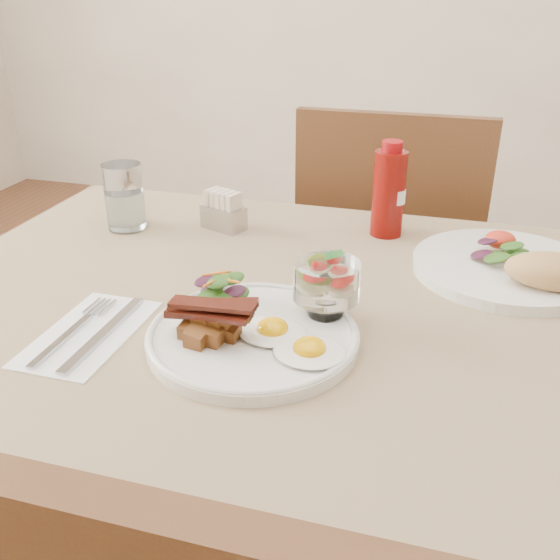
{
  "coord_description": "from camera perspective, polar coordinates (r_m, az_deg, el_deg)",
  "views": [
    {
      "loc": [
        0.13,
        -0.77,
        1.19
      ],
      "look_at": [
        -0.08,
        -0.04,
        0.82
      ],
      "focal_mm": 40.0,
      "sensor_mm": 36.0,
      "label": 1
    }
  ],
  "objects": [
    {
      "name": "bacon_potato_pile",
      "position": [
        0.8,
        -6.43,
        -3.76
      ],
      "size": [
        0.12,
        0.07,
        0.05
      ],
      "rotation": [
        0.0,
        0.0,
        -0.43
      ],
      "color": "brown",
      "rests_on": "main_plate"
    },
    {
      "name": "second_plate",
      "position": [
        1.06,
        20.85,
        1.12
      ],
      "size": [
        0.3,
        0.3,
        0.07
      ],
      "rotation": [
        0.0,
        0.0,
        -0.42
      ],
      "color": "white",
      "rests_on": "table"
    },
    {
      "name": "sugar_caddy",
      "position": [
        1.19,
        -5.19,
        6.18
      ],
      "size": [
        0.09,
        0.07,
        0.07
      ],
      "rotation": [
        0.0,
        0.0,
        -0.36
      ],
      "color": "#B2B2B7",
      "rests_on": "table"
    },
    {
      "name": "fruit_cup",
      "position": [
        0.84,
        4.28,
        -0.1
      ],
      "size": [
        0.09,
        0.09,
        0.09
      ],
      "rotation": [
        0.0,
        0.0,
        0.21
      ],
      "color": "white",
      "rests_on": "main_plate"
    },
    {
      "name": "fried_eggs",
      "position": [
        0.79,
        0.96,
        -5.49
      ],
      "size": [
        0.16,
        0.12,
        0.02
      ],
      "rotation": [
        0.0,
        0.0,
        0.11
      ],
      "color": "white",
      "rests_on": "main_plate"
    },
    {
      "name": "main_plate",
      "position": [
        0.82,
        -2.49,
        -5.23
      ],
      "size": [
        0.28,
        0.28,
        0.02
      ],
      "primitive_type": "cylinder",
      "color": "white",
      "rests_on": "table"
    },
    {
      "name": "ketchup_bottle",
      "position": [
        1.16,
        9.9,
        7.94
      ],
      "size": [
        0.06,
        0.06,
        0.17
      ],
      "rotation": [
        0.0,
        0.0,
        0.06
      ],
      "color": "#630805",
      "rests_on": "table"
    },
    {
      "name": "water_glass",
      "position": [
        1.21,
        -14.01,
        7.06
      ],
      "size": [
        0.07,
        0.07,
        0.12
      ],
      "color": "white",
      "rests_on": "table"
    },
    {
      "name": "hot_sauce_bottle",
      "position": [
        1.16,
        10.43,
        6.86
      ],
      "size": [
        0.04,
        0.04,
        0.13
      ],
      "rotation": [
        0.0,
        0.0,
        -0.19
      ],
      "color": "#630805",
      "rests_on": "table"
    },
    {
      "name": "napkin_cutlery",
      "position": [
        0.88,
        -17.01,
        -4.63
      ],
      "size": [
        0.12,
        0.21,
        0.01
      ],
      "rotation": [
        0.0,
        0.0,
        -0.01
      ],
      "color": "white",
      "rests_on": "table"
    },
    {
      "name": "table",
      "position": [
        0.94,
        5.43,
        -7.89
      ],
      "size": [
        1.33,
        0.88,
        0.75
      ],
      "color": "#54321A",
      "rests_on": "ground"
    },
    {
      "name": "chair_far",
      "position": [
        1.59,
        9.85,
        1.08
      ],
      "size": [
        0.42,
        0.42,
        0.93
      ],
      "color": "#54321A",
      "rests_on": "ground"
    },
    {
      "name": "side_salad",
      "position": [
        0.89,
        -5.33,
        -0.91
      ],
      "size": [
        0.08,
        0.07,
        0.04
      ],
      "rotation": [
        0.0,
        0.0,
        0.07
      ],
      "color": "#204A13",
      "rests_on": "main_plate"
    }
  ]
}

